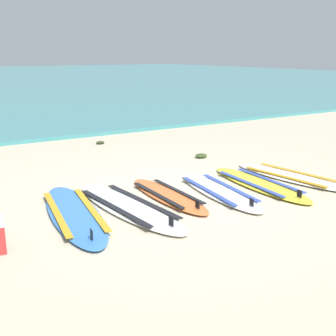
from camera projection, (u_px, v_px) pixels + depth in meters
name	position (u px, v px, depth m)	size (l,w,h in m)	color
ground_plane	(167.00, 193.00, 6.91)	(80.00, 80.00, 0.00)	#C1B599
surfboard_0	(74.00, 213.00, 5.94)	(1.01, 2.64, 0.18)	#3875CC
surfboard_1	(128.00, 206.00, 6.20)	(0.88, 2.64, 0.18)	white
surfboard_2	(168.00, 195.00, 6.68)	(0.52, 2.02, 0.18)	orange
surfboard_3	(219.00, 191.00, 6.88)	(0.82, 2.29, 0.18)	white
surfboard_4	(259.00, 184.00, 7.26)	(0.72, 2.35, 0.18)	yellow
surfboard_5	(291.00, 177.00, 7.68)	(0.91, 2.40, 0.18)	white
seaweed_clump_near_shoreline	(201.00, 156.00, 9.19)	(0.26, 0.21, 0.09)	#384723
seaweed_clump_mid_sand	(100.00, 143.00, 10.58)	(0.20, 0.16, 0.07)	#2D381E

